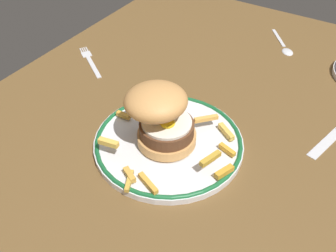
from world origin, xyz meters
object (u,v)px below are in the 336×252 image
object	(u,v)px
dinner_plate	(168,142)
fork	(90,61)
burger	(161,115)
spoon	(286,48)

from	to	relation	value
dinner_plate	fork	size ratio (longest dim) A/B	2.10
burger	fork	bearing A→B (deg)	62.85
spoon	dinner_plate	bearing A→B (deg)	171.35
burger	dinner_plate	bearing A→B (deg)	-40.62
burger	spoon	size ratio (longest dim) A/B	1.23
dinner_plate	fork	xyz separation A→B (cm)	(14.33, 30.54, -0.66)
burger	fork	xyz separation A→B (cm)	(15.26, 29.75, -7.15)
dinner_plate	fork	world-z (taller)	dinner_plate
dinner_plate	spoon	xyz separation A→B (cm)	(44.20, -6.73, -0.48)
burger	fork	size ratio (longest dim) A/B	1.13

